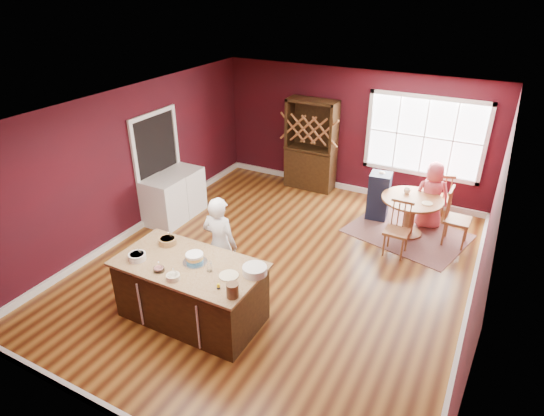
{
  "coord_description": "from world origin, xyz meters",
  "views": [
    {
      "loc": [
        2.87,
        -5.69,
        4.4
      ],
      "look_at": [
        -0.16,
        0.05,
        1.05
      ],
      "focal_mm": 30.0,
      "sensor_mm": 36.0,
      "label": 1
    }
  ],
  "objects_px": {
    "dining_table": "(411,209)",
    "layer_cake": "(195,258)",
    "chair_north": "(438,196)",
    "washer": "(164,202)",
    "baker": "(220,244)",
    "hutch": "(311,145)",
    "toddler": "(378,181)",
    "chair_south": "(397,229)",
    "seated_woman": "(432,195)",
    "chair_east": "(458,218)",
    "high_chair": "(379,195)",
    "dryer": "(185,190)",
    "kitchen_island": "(191,292)"
  },
  "relations": [
    {
      "from": "dining_table",
      "to": "layer_cake",
      "type": "bearing_deg",
      "value": -119.39
    },
    {
      "from": "chair_north",
      "to": "washer",
      "type": "relative_size",
      "value": 1.13
    },
    {
      "from": "baker",
      "to": "hutch",
      "type": "height_order",
      "value": "hutch"
    },
    {
      "from": "toddler",
      "to": "dining_table",
      "type": "bearing_deg",
      "value": -25.02
    },
    {
      "from": "chair_south",
      "to": "toddler",
      "type": "relative_size",
      "value": 3.79
    },
    {
      "from": "layer_cake",
      "to": "seated_woman",
      "type": "xyz_separation_m",
      "value": [
        2.38,
        4.23,
        -0.32
      ]
    },
    {
      "from": "layer_cake",
      "to": "chair_east",
      "type": "bearing_deg",
      "value": 52.14
    },
    {
      "from": "seated_woman",
      "to": "toddler",
      "type": "height_order",
      "value": "seated_woman"
    },
    {
      "from": "chair_south",
      "to": "high_chair",
      "type": "xyz_separation_m",
      "value": [
        -0.66,
        1.18,
        0.0
      ]
    },
    {
      "from": "baker",
      "to": "seated_woman",
      "type": "distance_m",
      "value": 4.29
    },
    {
      "from": "chair_south",
      "to": "dryer",
      "type": "bearing_deg",
      "value": -174.22
    },
    {
      "from": "kitchen_island",
      "to": "chair_east",
      "type": "relative_size",
      "value": 1.89
    },
    {
      "from": "hutch",
      "to": "washer",
      "type": "bearing_deg",
      "value": -121.41
    },
    {
      "from": "toddler",
      "to": "dryer",
      "type": "relative_size",
      "value": 0.28
    },
    {
      "from": "baker",
      "to": "hutch",
      "type": "bearing_deg",
      "value": -86.87
    },
    {
      "from": "layer_cake",
      "to": "high_chair",
      "type": "relative_size",
      "value": 0.34
    },
    {
      "from": "layer_cake",
      "to": "chair_north",
      "type": "xyz_separation_m",
      "value": [
        2.46,
        4.56,
        -0.46
      ]
    },
    {
      "from": "chair_east",
      "to": "high_chair",
      "type": "height_order",
      "value": "chair_east"
    },
    {
      "from": "dining_table",
      "to": "chair_east",
      "type": "distance_m",
      "value": 0.83
    },
    {
      "from": "dining_table",
      "to": "baker",
      "type": "xyz_separation_m",
      "value": [
        -2.2,
        -3.03,
        0.25
      ]
    },
    {
      "from": "baker",
      "to": "dryer",
      "type": "relative_size",
      "value": 1.69
    },
    {
      "from": "kitchen_island",
      "to": "toddler",
      "type": "distance_m",
      "value": 4.42
    },
    {
      "from": "toddler",
      "to": "dryer",
      "type": "xyz_separation_m",
      "value": [
        -3.56,
        -1.54,
        -0.35
      ]
    },
    {
      "from": "chair_east",
      "to": "baker",
      "type": "bearing_deg",
      "value": 137.47
    },
    {
      "from": "dining_table",
      "to": "hutch",
      "type": "distance_m",
      "value": 2.79
    },
    {
      "from": "dining_table",
      "to": "seated_woman",
      "type": "bearing_deg",
      "value": 60.58
    },
    {
      "from": "chair_east",
      "to": "chair_south",
      "type": "bearing_deg",
      "value": 136.0
    },
    {
      "from": "chair_east",
      "to": "chair_north",
      "type": "distance_m",
      "value": 0.91
    },
    {
      "from": "seated_woman",
      "to": "high_chair",
      "type": "bearing_deg",
      "value": -12.2
    },
    {
      "from": "kitchen_island",
      "to": "chair_north",
      "type": "distance_m",
      "value": 5.27
    },
    {
      "from": "dining_table",
      "to": "hutch",
      "type": "bearing_deg",
      "value": 156.24
    },
    {
      "from": "baker",
      "to": "toddler",
      "type": "xyz_separation_m",
      "value": [
        1.45,
        3.38,
        0.03
      ]
    },
    {
      "from": "layer_cake",
      "to": "dryer",
      "type": "relative_size",
      "value": 0.36
    },
    {
      "from": "dining_table",
      "to": "washer",
      "type": "distance_m",
      "value": 4.68
    },
    {
      "from": "chair_south",
      "to": "layer_cake",
      "type": "bearing_deg",
      "value": -124.44
    },
    {
      "from": "chair_east",
      "to": "dryer",
      "type": "xyz_separation_m",
      "value": [
        -5.14,
        -1.22,
        -0.07
      ]
    },
    {
      "from": "chair_east",
      "to": "high_chair",
      "type": "distance_m",
      "value": 1.58
    },
    {
      "from": "dining_table",
      "to": "dryer",
      "type": "xyz_separation_m",
      "value": [
        -4.31,
        -1.19,
        -0.07
      ]
    },
    {
      "from": "dining_table",
      "to": "seated_woman",
      "type": "xyz_separation_m",
      "value": [
        0.27,
        0.47,
        0.13
      ]
    },
    {
      "from": "high_chair",
      "to": "seated_woman",
      "type": "bearing_deg",
      "value": -0.7
    },
    {
      "from": "chair_north",
      "to": "chair_east",
      "type": "bearing_deg",
      "value": 102.88
    },
    {
      "from": "chair_north",
      "to": "dryer",
      "type": "height_order",
      "value": "chair_north"
    },
    {
      "from": "chair_north",
      "to": "seated_woman",
      "type": "bearing_deg",
      "value": 57.68
    },
    {
      "from": "kitchen_island",
      "to": "hutch",
      "type": "relative_size",
      "value": 1.0
    },
    {
      "from": "chair_south",
      "to": "high_chair",
      "type": "height_order",
      "value": "high_chair"
    },
    {
      "from": "chair_north",
      "to": "hutch",
      "type": "height_order",
      "value": "hutch"
    },
    {
      "from": "dining_table",
      "to": "seated_woman",
      "type": "relative_size",
      "value": 0.84
    },
    {
      "from": "layer_cake",
      "to": "seated_woman",
      "type": "bearing_deg",
      "value": 60.6
    },
    {
      "from": "toddler",
      "to": "baker",
      "type": "bearing_deg",
      "value": -113.24
    },
    {
      "from": "kitchen_island",
      "to": "toddler",
      "type": "relative_size",
      "value": 7.84
    }
  ]
}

